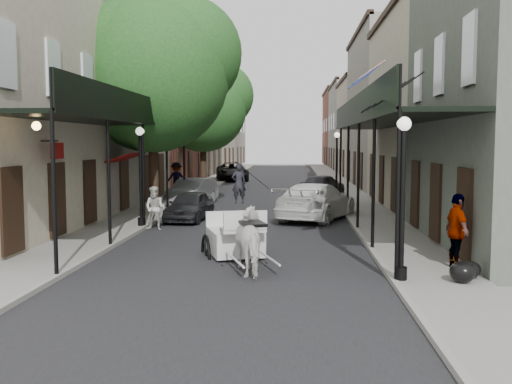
% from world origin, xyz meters
% --- Properties ---
extents(ground, '(140.00, 140.00, 0.00)m').
position_xyz_m(ground, '(0.00, 0.00, 0.00)').
color(ground, gray).
rests_on(ground, ground).
extents(road, '(8.00, 90.00, 0.01)m').
position_xyz_m(road, '(0.00, 20.00, 0.01)').
color(road, black).
rests_on(road, ground).
extents(sidewalk_left, '(2.20, 90.00, 0.12)m').
position_xyz_m(sidewalk_left, '(-5.00, 20.00, 0.06)').
color(sidewalk_left, gray).
rests_on(sidewalk_left, ground).
extents(sidewalk_right, '(2.20, 90.00, 0.12)m').
position_xyz_m(sidewalk_right, '(5.00, 20.00, 0.06)').
color(sidewalk_right, gray).
rests_on(sidewalk_right, ground).
extents(building_row_left, '(5.00, 80.00, 10.50)m').
position_xyz_m(building_row_left, '(-8.60, 30.00, 5.25)').
color(building_row_left, '#C0B49A').
rests_on(building_row_left, ground).
extents(building_row_right, '(5.00, 80.00, 10.50)m').
position_xyz_m(building_row_right, '(8.60, 30.00, 5.25)').
color(building_row_right, gray).
rests_on(building_row_right, ground).
extents(gallery_left, '(2.20, 18.05, 4.88)m').
position_xyz_m(gallery_left, '(-4.79, 6.98, 4.05)').
color(gallery_left, black).
rests_on(gallery_left, sidewalk_left).
extents(gallery_right, '(2.20, 18.05, 4.88)m').
position_xyz_m(gallery_right, '(4.79, 6.98, 4.05)').
color(gallery_right, black).
rests_on(gallery_right, sidewalk_right).
extents(tree_near, '(7.31, 6.80, 9.63)m').
position_xyz_m(tree_near, '(-4.20, 10.18, 6.49)').
color(tree_near, '#382619').
rests_on(tree_near, sidewalk_left).
extents(tree_far, '(6.45, 6.00, 8.61)m').
position_xyz_m(tree_far, '(-4.25, 24.18, 5.84)').
color(tree_far, '#382619').
rests_on(tree_far, sidewalk_left).
extents(lamppost_right_near, '(0.32, 0.32, 3.71)m').
position_xyz_m(lamppost_right_near, '(4.10, -2.00, 2.05)').
color(lamppost_right_near, black).
rests_on(lamppost_right_near, sidewalk_right).
extents(lamppost_left, '(0.32, 0.32, 3.71)m').
position_xyz_m(lamppost_left, '(-4.10, 6.00, 2.05)').
color(lamppost_left, black).
rests_on(lamppost_left, sidewalk_left).
extents(lamppost_right_far, '(0.32, 0.32, 3.71)m').
position_xyz_m(lamppost_right_far, '(4.10, 18.00, 2.05)').
color(lamppost_right_far, black).
rests_on(lamppost_right_far, sidewalk_right).
extents(horse, '(1.44, 2.10, 1.62)m').
position_xyz_m(horse, '(0.65, -1.00, 0.81)').
color(horse, silver).
rests_on(horse, ground).
extents(carriage, '(2.16, 2.69, 2.71)m').
position_xyz_m(carriage, '(-0.16, 1.39, 1.05)').
color(carriage, black).
rests_on(carriage, ground).
extents(pedestrian_walking, '(0.88, 0.73, 1.63)m').
position_xyz_m(pedestrian_walking, '(-3.50, 5.71, 0.82)').
color(pedestrian_walking, beige).
rests_on(pedestrian_walking, ground).
extents(pedestrian_sidewalk_left, '(1.40, 1.02, 1.95)m').
position_xyz_m(pedestrian_sidewalk_left, '(-5.34, 18.45, 1.09)').
color(pedestrian_sidewalk_left, gray).
rests_on(pedestrian_sidewalk_left, sidewalk_left).
extents(pedestrian_sidewalk_right, '(0.63, 1.16, 1.87)m').
position_xyz_m(pedestrian_sidewalk_right, '(5.71, -0.67, 1.06)').
color(pedestrian_sidewalk_right, gray).
rests_on(pedestrian_sidewalk_right, sidewalk_right).
extents(car_left_near, '(1.82, 3.79, 1.25)m').
position_xyz_m(car_left_near, '(-2.68, 8.32, 0.63)').
color(car_left_near, black).
rests_on(car_left_near, ground).
extents(car_left_mid, '(2.26, 4.45, 1.40)m').
position_xyz_m(car_left_mid, '(-3.60, 14.00, 0.70)').
color(car_left_mid, gray).
rests_on(car_left_mid, ground).
extents(car_left_far, '(3.43, 5.90, 1.54)m').
position_xyz_m(car_left_far, '(-3.60, 33.08, 0.77)').
color(car_left_far, black).
rests_on(car_left_far, ground).
extents(car_right_near, '(4.00, 5.77, 1.55)m').
position_xyz_m(car_right_near, '(2.60, 9.00, 0.78)').
color(car_right_near, white).
rests_on(car_right_near, ground).
extents(car_right_far, '(3.19, 4.38, 1.39)m').
position_xyz_m(car_right_far, '(3.37, 19.20, 0.69)').
color(car_right_far, black).
rests_on(car_right_far, ground).
extents(trash_bags, '(0.84, 0.99, 0.49)m').
position_xyz_m(trash_bags, '(5.54, -2.03, 0.35)').
color(trash_bags, black).
rests_on(trash_bags, sidewalk_right).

